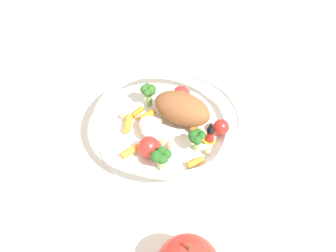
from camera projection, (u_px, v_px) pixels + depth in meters
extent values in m
plane|color=silver|center=(171.00, 144.00, 0.78)|extent=(2.40, 2.40, 0.00)
cylinder|color=white|center=(168.00, 135.00, 0.79)|extent=(0.23, 0.23, 0.01)
torus|color=white|center=(168.00, 118.00, 0.76)|extent=(0.24, 0.24, 0.01)
ellipsoid|color=brown|center=(182.00, 109.00, 0.79)|extent=(0.10, 0.06, 0.05)
cylinder|color=#8EB766|center=(161.00, 163.00, 0.74)|extent=(0.01, 0.01, 0.02)
sphere|color=#23561E|center=(164.00, 159.00, 0.72)|extent=(0.01, 0.01, 0.01)
sphere|color=#23561E|center=(166.00, 154.00, 0.73)|extent=(0.02, 0.02, 0.02)
sphere|color=#23561E|center=(161.00, 151.00, 0.72)|extent=(0.01, 0.01, 0.01)
sphere|color=#23561E|center=(158.00, 154.00, 0.73)|extent=(0.01, 0.01, 0.01)
sphere|color=#23561E|center=(156.00, 156.00, 0.72)|extent=(0.02, 0.02, 0.02)
sphere|color=#23561E|center=(162.00, 159.00, 0.72)|extent=(0.01, 0.01, 0.01)
cylinder|color=#8EB766|center=(149.00, 99.00, 0.83)|extent=(0.01, 0.01, 0.02)
sphere|color=#2D6023|center=(151.00, 91.00, 0.81)|extent=(0.02, 0.02, 0.02)
sphere|color=#2D6023|center=(151.00, 89.00, 0.82)|extent=(0.02, 0.02, 0.02)
sphere|color=#2D6023|center=(147.00, 87.00, 0.82)|extent=(0.01, 0.01, 0.01)
sphere|color=#2D6023|center=(145.00, 89.00, 0.81)|extent=(0.02, 0.02, 0.02)
sphere|color=#2D6023|center=(147.00, 93.00, 0.81)|extent=(0.01, 0.01, 0.01)
cylinder|color=#8EB766|center=(197.00, 144.00, 0.76)|extent=(0.01, 0.01, 0.02)
sphere|color=#23561E|center=(201.00, 136.00, 0.74)|extent=(0.01, 0.01, 0.01)
sphere|color=#23561E|center=(202.00, 135.00, 0.75)|extent=(0.01, 0.01, 0.01)
sphere|color=#23561E|center=(198.00, 133.00, 0.75)|extent=(0.01, 0.01, 0.01)
sphere|color=#23561E|center=(195.00, 135.00, 0.75)|extent=(0.01, 0.01, 0.01)
sphere|color=#23561E|center=(193.00, 135.00, 0.74)|extent=(0.02, 0.02, 0.02)
sphere|color=#23561E|center=(195.00, 138.00, 0.74)|extent=(0.01, 0.01, 0.01)
sphere|color=#23561E|center=(198.00, 139.00, 0.74)|extent=(0.01, 0.01, 0.01)
sphere|color=silver|center=(152.00, 129.00, 0.78)|extent=(0.02, 0.02, 0.02)
sphere|color=silver|center=(150.00, 127.00, 0.78)|extent=(0.03, 0.03, 0.03)
sphere|color=silver|center=(149.00, 123.00, 0.79)|extent=(0.03, 0.03, 0.03)
sphere|color=silver|center=(148.00, 127.00, 0.78)|extent=(0.03, 0.03, 0.03)
sphere|color=silver|center=(148.00, 131.00, 0.77)|extent=(0.02, 0.02, 0.02)
cube|color=yellow|center=(210.00, 141.00, 0.78)|extent=(0.02, 0.02, 0.00)
cylinder|color=red|center=(210.00, 136.00, 0.77)|extent=(0.02, 0.02, 0.02)
sphere|color=black|center=(211.00, 130.00, 0.76)|extent=(0.01, 0.01, 0.01)
sphere|color=black|center=(211.00, 131.00, 0.75)|extent=(0.01, 0.01, 0.01)
sphere|color=black|center=(211.00, 126.00, 0.76)|extent=(0.01, 0.01, 0.01)
cylinder|color=orange|center=(147.00, 116.00, 0.81)|extent=(0.02, 0.03, 0.01)
cylinder|color=orange|center=(195.00, 162.00, 0.74)|extent=(0.02, 0.03, 0.01)
cylinder|color=orange|center=(130.00, 151.00, 0.75)|extent=(0.02, 0.04, 0.01)
cylinder|color=orange|center=(199.00, 133.00, 0.78)|extent=(0.03, 0.02, 0.01)
cylinder|color=orange|center=(128.00, 123.00, 0.80)|extent=(0.03, 0.04, 0.01)
cylinder|color=orange|center=(138.00, 112.00, 0.82)|extent=(0.01, 0.03, 0.01)
sphere|color=red|center=(221.00, 127.00, 0.78)|extent=(0.03, 0.03, 0.03)
sphere|color=red|center=(149.00, 147.00, 0.75)|extent=(0.03, 0.03, 0.03)
sphere|color=red|center=(181.00, 94.00, 0.83)|extent=(0.03, 0.03, 0.03)
sphere|color=#D1B775|center=(204.00, 166.00, 0.73)|extent=(0.01, 0.01, 0.01)
sphere|color=#D1B775|center=(171.00, 144.00, 0.76)|extent=(0.01, 0.01, 0.01)
sphere|color=#D1B775|center=(122.00, 116.00, 0.81)|extent=(0.01, 0.01, 0.01)
sphere|color=tan|center=(158.00, 122.00, 0.80)|extent=(0.01, 0.01, 0.01)
sphere|color=tan|center=(208.00, 151.00, 0.76)|extent=(0.01, 0.01, 0.01)
sphere|color=tan|center=(163.00, 142.00, 0.77)|extent=(0.01, 0.01, 0.01)
cylinder|color=brown|center=(189.00, 247.00, 0.56)|extent=(0.00, 0.00, 0.01)
cube|color=white|center=(170.00, 51.00, 0.95)|extent=(0.15, 0.12, 0.01)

